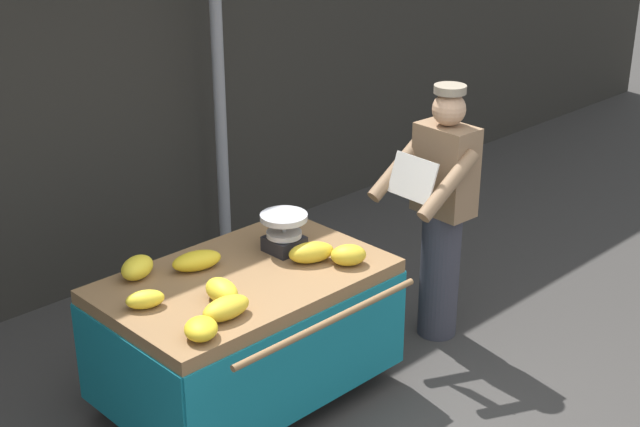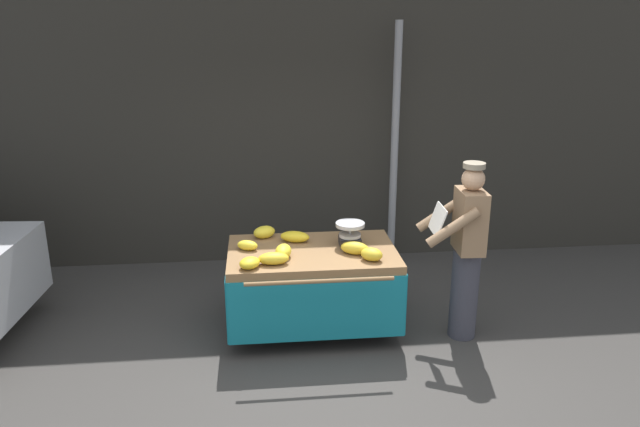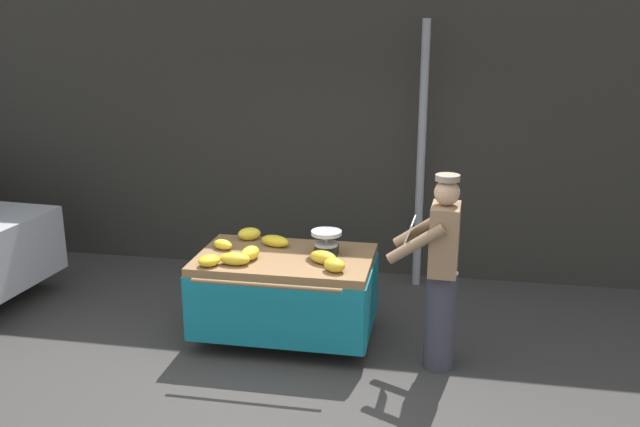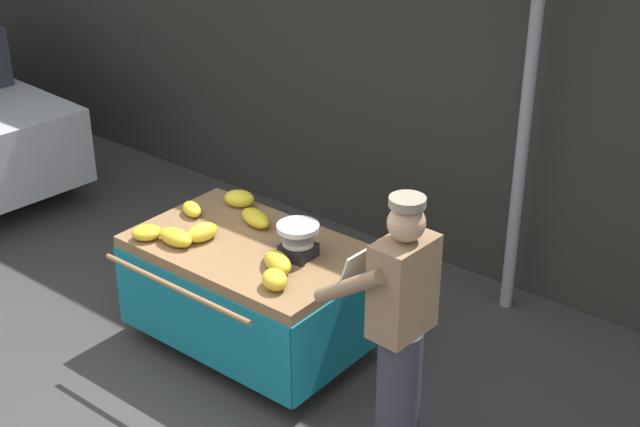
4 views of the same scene
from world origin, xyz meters
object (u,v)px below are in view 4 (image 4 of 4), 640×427
Objects in this scene: weighing_scale at (298,241)px; banana_bunch_1 at (192,209)px; banana_bunch_3 at (147,233)px; banana_bunch_4 at (256,218)px; street_pole at (525,127)px; banana_cart at (250,273)px; vendor_person at (399,331)px; banana_bunch_7 at (239,198)px; banana_bunch_2 at (278,262)px; banana_bunch_0 at (202,232)px; banana_bunch_6 at (176,237)px; banana_bunch_5 at (275,280)px.

weighing_scale reaches higher than banana_bunch_1.
banana_bunch_4 is at bearing 54.57° from banana_bunch_3.
banana_bunch_3 is 0.70× the size of banana_bunch_4.
banana_cart is (-1.14, -1.63, -0.85)m from street_pole.
vendor_person is (1.56, -0.51, -0.02)m from banana_bunch_4.
banana_bunch_2 is at bearing -32.42° from banana_bunch_7.
banana_bunch_0 reaches higher than banana_cart.
banana_bunch_6 is (0.21, 0.07, 0.01)m from banana_bunch_3.
weighing_scale is at bearing 161.32° from vendor_person.
banana_bunch_3 is 0.78m from banana_bunch_7.
banana_bunch_4 is 0.17× the size of vendor_person.
banana_bunch_6 is (-0.89, 0.00, -0.00)m from banana_bunch_5.
banana_cart is at bearing 168.92° from vendor_person.
banana_bunch_2 is at bearing -113.03° from street_pole.
banana_bunch_5 is at bearing -70.35° from weighing_scale.
vendor_person is at bearing -19.56° from banana_bunch_7.
weighing_scale reaches higher than banana_bunch_6.
banana_bunch_4 is at bearing -132.70° from street_pole.
vendor_person is at bearing -3.98° from banana_bunch_0.
street_pole reaches higher than banana_bunch_2.
banana_bunch_7 is (-0.17, 0.54, 0.00)m from banana_bunch_0.
banana_cart is 0.67m from banana_bunch_1.
banana_bunch_0 is at bearing -178.80° from banana_bunch_2.
banana_bunch_3 is (-0.96, -0.46, -0.07)m from weighing_scale.
street_pole is at bearing 38.19° from banana_bunch_7.
banana_bunch_7 reaches higher than banana_bunch_5.
banana_cart is 5.79× the size of weighing_scale.
street_pole is at bearing 51.56° from banana_bunch_0.
banana_bunch_0 is at bearing 36.12° from banana_bunch_3.
weighing_scale is (-0.77, -1.56, -0.51)m from street_pole.
banana_bunch_1 is 0.49m from banana_bunch_4.
banana_bunch_2 is at bearing -35.38° from banana_bunch_4.
weighing_scale is at bearing -116.23° from street_pole.
weighing_scale is 1.01× the size of banana_bunch_6.
banana_cart is 7.90× the size of banana_bunch_5.
banana_bunch_5 is at bearing -53.55° from banana_bunch_2.
weighing_scale is at bearing 27.40° from banana_bunch_6.
banana_bunch_0 is 0.67m from banana_bunch_2.
banana_bunch_0 reaches higher than banana_bunch_3.
banana_bunch_1 is at bearing 121.82° from banana_bunch_6.
banana_bunch_2 reaches higher than banana_bunch_3.
street_pole is 10.58× the size of banana_bunch_6.
banana_bunch_3 is at bearing -154.56° from weighing_scale.
street_pole is at bearing 98.05° from vendor_person.
vendor_person is (2.02, -0.34, -0.01)m from banana_bunch_1.
banana_bunch_7 is at bearing 106.99° from banana_bunch_0.
banana_bunch_1 is 1.00× the size of banana_bunch_3.
banana_cart is at bearing -6.04° from banana_bunch_1.
banana_bunch_6 is at bearing -112.53° from banana_bunch_4.
banana_bunch_2 is 1.33× the size of banana_bunch_3.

